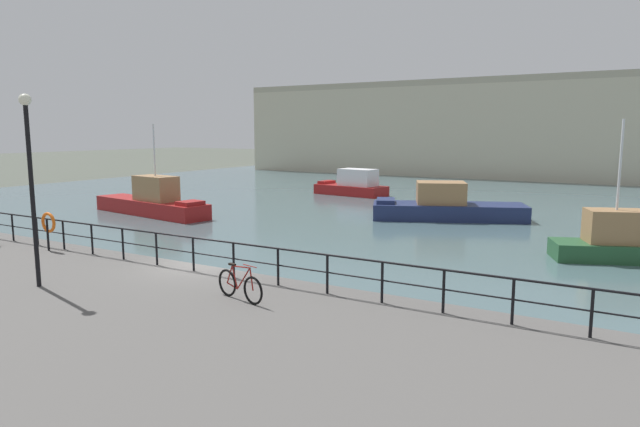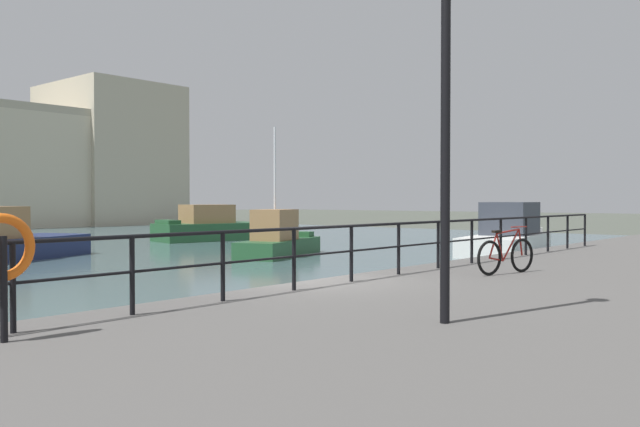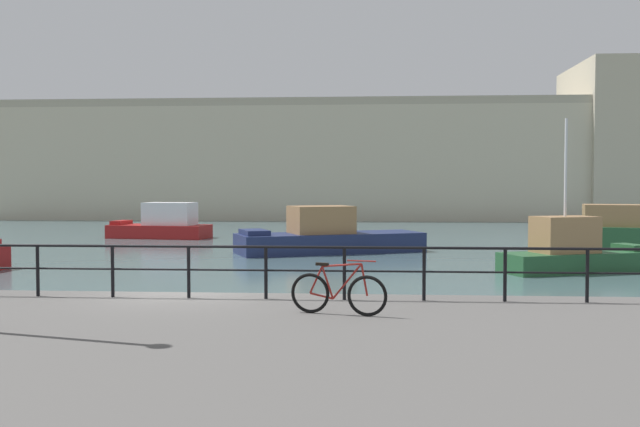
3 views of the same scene
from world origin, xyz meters
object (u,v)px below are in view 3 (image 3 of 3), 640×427
object	(u,v)px
moored_white_yacht	(327,237)
moored_blue_motorboat	(163,225)
harbor_building	(388,161)
moored_harbor_tender	(573,252)
parked_bicycle	(338,293)
moored_cabin_cruiser	(614,231)

from	to	relation	value
moored_white_yacht	moored_blue_motorboat	size ratio (longest dim) A/B	1.47
harbor_building	moored_white_yacht	xyz separation A→B (m)	(-3.74, -34.69, -4.82)
moored_harbor_tender	parked_bicycle	size ratio (longest dim) A/B	3.49
moored_white_yacht	moored_blue_motorboat	bearing A→B (deg)	-62.19
harbor_building	moored_white_yacht	size ratio (longest dim) A/B	7.33
moored_blue_motorboat	moored_harbor_tender	world-z (taller)	moored_harbor_tender
moored_cabin_cruiser	moored_harbor_tender	distance (m)	12.37
parked_bicycle	moored_cabin_cruiser	bearing A→B (deg)	76.05
moored_cabin_cruiser	moored_white_yacht	world-z (taller)	moored_white_yacht
moored_white_yacht	parked_bicycle	bearing A→B (deg)	70.73
moored_blue_motorboat	harbor_building	bearing A→B (deg)	-110.67
moored_cabin_cruiser	moored_white_yacht	xyz separation A→B (m)	(-14.91, -4.31, -0.07)
harbor_building	moored_cabin_cruiser	size ratio (longest dim) A/B	9.72
harbor_building	moored_harbor_tender	bearing A→B (deg)	-81.87
moored_white_yacht	parked_bicycle	size ratio (longest dim) A/B	5.37
moored_white_yacht	moored_harbor_tender	world-z (taller)	moored_harbor_tender
moored_white_yacht	parked_bicycle	distance (m)	21.62
harbor_building	moored_harbor_tender	size ratio (longest dim) A/B	11.27
harbor_building	moored_blue_motorboat	xyz separation A→B (m)	(-14.33, -26.15, -4.76)
moored_harbor_tender	parked_bicycle	world-z (taller)	moored_harbor_tender
moored_cabin_cruiser	parked_bicycle	size ratio (longest dim) A/B	4.05
parked_bicycle	moored_white_yacht	bearing A→B (deg)	107.45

